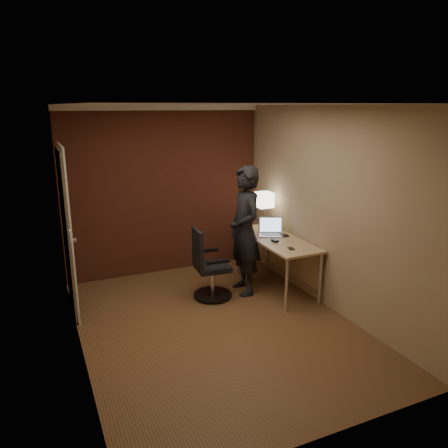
{
  "coord_description": "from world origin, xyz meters",
  "views": [
    {
      "loc": [
        -1.81,
        -4.27,
        2.49
      ],
      "look_at": [
        0.35,
        0.55,
        1.05
      ],
      "focal_mm": 35.0,
      "sensor_mm": 36.0,
      "label": 1
    }
  ],
  "objects_px": {
    "laptop": "(271,230)",
    "phone": "(291,249)",
    "desk": "(280,246)",
    "desk_lamp": "(264,200)",
    "wallet": "(284,235)",
    "mouse": "(275,241)",
    "office_chair": "(208,269)",
    "person": "(245,231)"
  },
  "relations": [
    {
      "from": "desk",
      "to": "laptop",
      "type": "height_order",
      "value": "laptop"
    },
    {
      "from": "laptop",
      "to": "office_chair",
      "type": "distance_m",
      "value": 1.08
    },
    {
      "from": "desk_lamp",
      "to": "laptop",
      "type": "xyz_separation_m",
      "value": [
        -0.08,
        -0.34,
        -0.35
      ]
    },
    {
      "from": "desk",
      "to": "wallet",
      "type": "distance_m",
      "value": 0.17
    },
    {
      "from": "wallet",
      "to": "laptop",
      "type": "bearing_deg",
      "value": 130.99
    },
    {
      "from": "desk_lamp",
      "to": "phone",
      "type": "distance_m",
      "value": 1.11
    },
    {
      "from": "desk",
      "to": "phone",
      "type": "xyz_separation_m",
      "value": [
        -0.14,
        -0.48,
        0.13
      ]
    },
    {
      "from": "laptop",
      "to": "person",
      "type": "xyz_separation_m",
      "value": [
        -0.47,
        -0.13,
        0.08
      ]
    },
    {
      "from": "laptop",
      "to": "phone",
      "type": "distance_m",
      "value": 0.69
    },
    {
      "from": "desk_lamp",
      "to": "mouse",
      "type": "bearing_deg",
      "value": -106.81
    },
    {
      "from": "wallet",
      "to": "person",
      "type": "height_order",
      "value": "person"
    },
    {
      "from": "phone",
      "to": "person",
      "type": "xyz_separation_m",
      "value": [
        -0.39,
        0.55,
        0.13
      ]
    },
    {
      "from": "phone",
      "to": "person",
      "type": "height_order",
      "value": "person"
    },
    {
      "from": "laptop",
      "to": "mouse",
      "type": "height_order",
      "value": "laptop"
    },
    {
      "from": "desk",
      "to": "office_chair",
      "type": "distance_m",
      "value": 1.07
    },
    {
      "from": "phone",
      "to": "wallet",
      "type": "xyz_separation_m",
      "value": [
        0.22,
        0.53,
        0.01
      ]
    },
    {
      "from": "person",
      "to": "phone",
      "type": "bearing_deg",
      "value": 39.6
    },
    {
      "from": "desk",
      "to": "mouse",
      "type": "relative_size",
      "value": 15.0
    },
    {
      "from": "desk",
      "to": "person",
      "type": "height_order",
      "value": "person"
    },
    {
      "from": "laptop",
      "to": "phone",
      "type": "xyz_separation_m",
      "value": [
        -0.09,
        -0.68,
        -0.06
      ]
    },
    {
      "from": "person",
      "to": "mouse",
      "type": "bearing_deg",
      "value": 64.74
    },
    {
      "from": "laptop",
      "to": "person",
      "type": "distance_m",
      "value": 0.5
    },
    {
      "from": "wallet",
      "to": "desk_lamp",
      "type": "bearing_deg",
      "value": 96.14
    },
    {
      "from": "desk",
      "to": "desk_lamp",
      "type": "height_order",
      "value": "desk_lamp"
    },
    {
      "from": "desk",
      "to": "person",
      "type": "xyz_separation_m",
      "value": [
        -0.52,
        0.07,
        0.27
      ]
    },
    {
      "from": "phone",
      "to": "mouse",
      "type": "bearing_deg",
      "value": 106.29
    },
    {
      "from": "person",
      "to": "office_chair",
      "type": "bearing_deg",
      "value": -86.1
    },
    {
      "from": "mouse",
      "to": "desk_lamp",
      "type": "bearing_deg",
      "value": 69.15
    },
    {
      "from": "desk_lamp",
      "to": "office_chair",
      "type": "distance_m",
      "value": 1.39
    },
    {
      "from": "phone",
      "to": "desk",
      "type": "bearing_deg",
      "value": 84.47
    },
    {
      "from": "office_chair",
      "to": "desk_lamp",
      "type": "bearing_deg",
      "value": 23.39
    },
    {
      "from": "desk_lamp",
      "to": "phone",
      "type": "bearing_deg",
      "value": -99.32
    },
    {
      "from": "mouse",
      "to": "person",
      "type": "relative_size",
      "value": 0.06
    },
    {
      "from": "desk",
      "to": "wallet",
      "type": "xyz_separation_m",
      "value": [
        0.08,
        0.04,
        0.14
      ]
    },
    {
      "from": "desk",
      "to": "mouse",
      "type": "bearing_deg",
      "value": -142.4
    },
    {
      "from": "wallet",
      "to": "person",
      "type": "xyz_separation_m",
      "value": [
        -0.61,
        0.02,
        0.13
      ]
    },
    {
      "from": "desk_lamp",
      "to": "person",
      "type": "distance_m",
      "value": 0.78
    },
    {
      "from": "mouse",
      "to": "office_chair",
      "type": "height_order",
      "value": "office_chair"
    },
    {
      "from": "desk",
      "to": "laptop",
      "type": "xyz_separation_m",
      "value": [
        -0.05,
        0.2,
        0.19
      ]
    },
    {
      "from": "desk_lamp",
      "to": "laptop",
      "type": "distance_m",
      "value": 0.5
    },
    {
      "from": "mouse",
      "to": "wallet",
      "type": "relative_size",
      "value": 0.91
    },
    {
      "from": "desk",
      "to": "laptop",
      "type": "distance_m",
      "value": 0.28
    }
  ]
}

